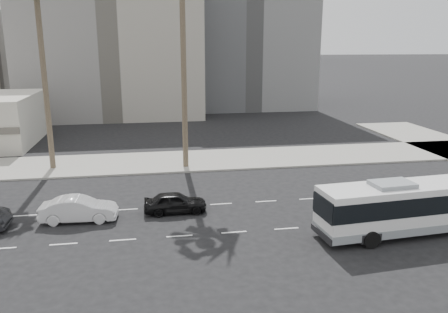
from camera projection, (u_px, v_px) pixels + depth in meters
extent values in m
plane|color=black|center=(286.00, 229.00, 25.04)|extent=(700.00, 700.00, 0.00)
cube|color=gray|center=(234.00, 159.00, 39.83)|extent=(120.00, 7.00, 0.15)
cube|color=gray|center=(114.00, 51.00, 63.87)|extent=(24.00, 18.00, 18.00)
cube|color=#545557|center=(241.00, 24.00, 72.78)|extent=(20.00, 20.00, 26.00)
cube|color=beige|center=(155.00, 21.00, 258.09)|extent=(42.00, 42.00, 44.00)
cube|color=slate|center=(271.00, 9.00, 277.24)|extent=(22.00, 22.00, 60.00)
cube|color=silver|center=(412.00, 205.00, 24.12)|extent=(10.66, 3.15, 2.35)
cube|color=black|center=(413.00, 199.00, 24.04)|extent=(10.72, 3.22, 1.00)
cube|color=gray|center=(410.00, 223.00, 24.38)|extent=(10.68, 3.19, 0.45)
cube|color=gray|center=(391.00, 184.00, 23.58)|extent=(2.28, 1.62, 0.27)
cylinder|color=black|center=(367.00, 238.00, 22.81)|extent=(0.91, 0.27, 0.91)
cylinder|color=black|center=(348.00, 221.00, 25.02)|extent=(0.91, 0.27, 0.91)
imported|color=black|center=(175.00, 202.00, 27.31)|extent=(1.54, 3.82, 1.30)
imported|color=silver|center=(79.00, 209.00, 26.00)|extent=(1.75, 4.44, 1.44)
cylinder|color=brown|center=(184.00, 62.00, 35.08)|extent=(0.48, 0.48, 17.36)
cylinder|color=brown|center=(45.00, 83.00, 35.02)|extent=(0.45, 0.45, 14.16)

